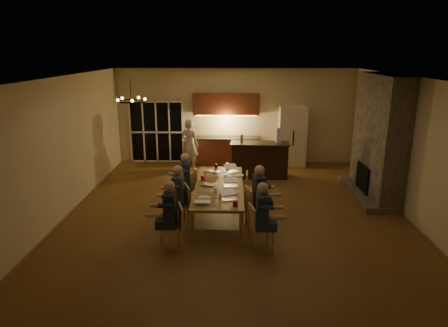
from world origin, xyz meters
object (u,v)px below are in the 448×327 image
plate_left (204,198)px  laptop_f (232,168)px  bar_island (260,160)px  person_left_mid (179,195)px  chair_right_mid (257,206)px  refrigerator (292,136)px  laptop_c (209,180)px  mug_mid (226,176)px  chair_right_far (255,190)px  can_cola (216,166)px  redcup_mid (203,178)px  bar_blender (278,135)px  plate_near (232,193)px  plate_far (239,175)px  bar_bottle (242,139)px  can_silver (220,194)px  chair_right_near (261,227)px  laptop_a (202,197)px  chair_left_far (186,188)px  person_right_near (262,217)px  dining_table (219,200)px  standing_person (190,145)px  laptop_e (214,167)px  chandelier (131,101)px  person_right_mid (259,196)px  laptop_d (231,182)px  mug_back (205,172)px  person_left_near (170,215)px  chair_left_near (171,228)px  redcup_near (235,203)px  mug_front (215,190)px  redcup_far (227,165)px  person_left_far (186,180)px

plate_left → laptop_f: bearing=73.2°
bar_island → person_left_mid: 4.08m
bar_island → chair_right_mid: size_ratio=1.99×
refrigerator → person_left_mid: (-3.16, -4.91, -0.31)m
laptop_c → mug_mid: bearing=-107.8°
chair_right_far → can_cola: bearing=51.7°
redcup_mid → bar_blender: bar_blender is taller
plate_near → bar_blender: size_ratio=0.52×
laptop_f → plate_far: laptop_f is taller
redcup_mid → bar_bottle: bearing=69.9°
mug_mid → can_silver: can_silver is taller
bar_island → laptop_f: (-0.85, -1.95, 0.32)m
chair_right_near → laptop_a: 1.35m
chair_left_far → chair_right_far: (1.72, -0.15, 0.00)m
person_right_near → dining_table: bearing=28.4°
standing_person → can_cola: bearing=136.3°
laptop_e → redcup_mid: size_ratio=2.67×
chair_right_near → person_left_mid: 2.06m
chair_right_mid → chandelier: 3.51m
laptop_f → person_right_mid: bearing=-87.5°
can_cola → refrigerator: bearing=51.0°
person_left_mid → can_silver: person_left_mid is taller
laptop_a → refrigerator: bearing=-117.0°
chair_left_far → laptop_c: 0.99m
laptop_d → mug_back: laptop_d is taller
plate_left → can_silver: bearing=13.9°
chair_left_far → person_left_mid: (-0.02, -1.21, 0.24)m
standing_person → plate_left: 4.67m
plate_far → bar_bottle: (0.10, 2.28, 0.44)m
person_left_near → laptop_d: bearing=140.7°
person_left_mid → chair_left_near: bearing=-0.1°
laptop_a → redcup_near: 0.71m
chair_right_near → person_right_near: person_right_near is taller
laptop_e → chair_right_mid: bearing=145.5°
bar_bottle → bar_island: bearing=-1.1°
person_right_near → mug_front: 1.51m
redcup_far → can_cola: 0.30m
chair_left_near → chair_right_far: same height
person_left_near → redcup_mid: (0.49, 1.93, 0.12)m
dining_table → laptop_c: size_ratio=9.49×
laptop_e → redcup_mid: bearing=94.8°
chair_right_near → chair_right_mid: 1.07m
bar_blender → person_left_far: bearing=-140.4°
bar_bottle → chair_right_near: bearing=-86.3°
bar_island → chair_right_near: size_ratio=1.99×
chair_right_near → person_left_near: (-1.77, -0.02, 0.24)m
laptop_e → bar_blender: 2.71m
chair_right_far → person_right_near: 2.19m
bar_blender → chair_right_near: bearing=-104.6°
dining_table → laptop_d: 0.56m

